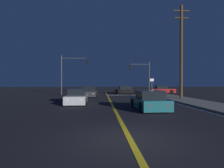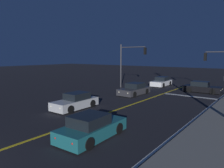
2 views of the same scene
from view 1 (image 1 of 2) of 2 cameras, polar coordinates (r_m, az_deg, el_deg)
ground_plane at (r=6.68m, az=5.32°, el=-16.03°), size 160.00×160.00×0.00m
sidewalk_right at (r=20.28m, az=22.19°, el=-4.74°), size 3.20×42.79×0.15m
lane_line_center at (r=18.34m, az=-0.33°, el=-5.47°), size 0.20×40.42×0.01m
lane_line_edge_right at (r=19.56m, az=17.27°, el=-5.12°), size 0.16×40.42×0.01m
stop_bar at (r=28.95m, az=4.67°, el=-3.31°), size 6.15×0.50×0.01m
car_lead_oncoming_red at (r=34.92m, az=14.76°, el=-1.73°), size 4.23×1.87×1.34m
car_side_waiting_black at (r=32.37m, az=4.34°, el=-1.89°), size 4.32×2.02×1.34m
car_distant_tail_charcoal at (r=25.83m, az=-6.64°, el=-2.48°), size 2.10×4.32×1.34m
car_following_oncoming_teal at (r=13.72m, az=11.00°, el=-5.05°), size 2.09×4.26×1.34m
car_parked_curb_white at (r=34.43m, az=-6.63°, el=-1.75°), size 1.93×4.29×1.34m
car_mid_block_silver at (r=17.37m, az=-10.36°, el=-3.90°), size 1.87×4.21×1.34m
traffic_signal_near_right at (r=31.66m, az=8.85°, el=3.34°), size 3.35×0.28×5.28m
traffic_signal_far_left at (r=29.93m, az=-12.22°, el=4.47°), size 4.01×0.28×6.00m
utility_pole_right at (r=23.09m, az=19.94°, el=9.27°), size 1.88×0.33×10.53m
street_sign_corner at (r=29.12m, az=11.79°, el=0.05°), size 0.56×0.08×2.54m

